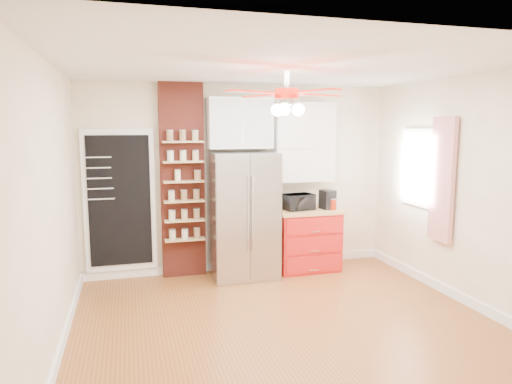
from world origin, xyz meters
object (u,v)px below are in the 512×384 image
object	(u,v)px
red_cabinet	(306,239)
pantry_jar_oats	(178,176)
toaster_oven	(298,202)
coffee_maker	(327,200)
fridge	(243,215)
canister_left	(332,204)
ceiling_fan	(287,94)

from	to	relation	value
red_cabinet	pantry_jar_oats	size ratio (longest dim) A/B	6.56
toaster_oven	coffee_maker	size ratio (longest dim) A/B	1.50
toaster_oven	fridge	bearing A→B (deg)	173.99
toaster_oven	red_cabinet	bearing A→B (deg)	-16.32
canister_left	fridge	bearing A→B (deg)	177.58
ceiling_fan	canister_left	size ratio (longest dim) A/B	9.21
toaster_oven	pantry_jar_oats	size ratio (longest dim) A/B	2.94
fridge	coffee_maker	xyz separation A→B (m)	(1.28, 0.02, 0.16)
fridge	toaster_oven	xyz separation A→B (m)	(0.84, 0.06, 0.14)
canister_left	toaster_oven	bearing A→B (deg)	166.17
coffee_maker	canister_left	size ratio (longest dim) A/B	1.84
red_cabinet	canister_left	size ratio (longest dim) A/B	6.18
canister_left	pantry_jar_oats	xyz separation A→B (m)	(-2.21, 0.20, 0.47)
pantry_jar_oats	toaster_oven	bearing A→B (deg)	-2.65
toaster_oven	coffee_maker	bearing A→B (deg)	-16.10
red_cabinet	pantry_jar_oats	world-z (taller)	pantry_jar_oats
fridge	toaster_oven	bearing A→B (deg)	4.28
canister_left	red_cabinet	bearing A→B (deg)	163.55
toaster_oven	pantry_jar_oats	distance (m)	1.78
fridge	red_cabinet	size ratio (longest dim) A/B	1.86
red_cabinet	coffee_maker	world-z (taller)	coffee_maker
toaster_oven	coffee_maker	world-z (taller)	coffee_maker
fridge	ceiling_fan	distance (m)	2.25
red_cabinet	canister_left	xyz separation A→B (m)	(0.36, -0.11, 0.52)
pantry_jar_oats	canister_left	bearing A→B (deg)	-5.15
fridge	canister_left	distance (m)	1.33
fridge	coffee_maker	size ratio (longest dim) A/B	6.25
red_cabinet	canister_left	bearing A→B (deg)	-16.45
coffee_maker	pantry_jar_oats	world-z (taller)	pantry_jar_oats
red_cabinet	toaster_oven	xyz separation A→B (m)	(-0.13, 0.01, 0.56)
toaster_oven	pantry_jar_oats	xyz separation A→B (m)	(-1.72, 0.08, 0.43)
fridge	pantry_jar_oats	distance (m)	1.06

